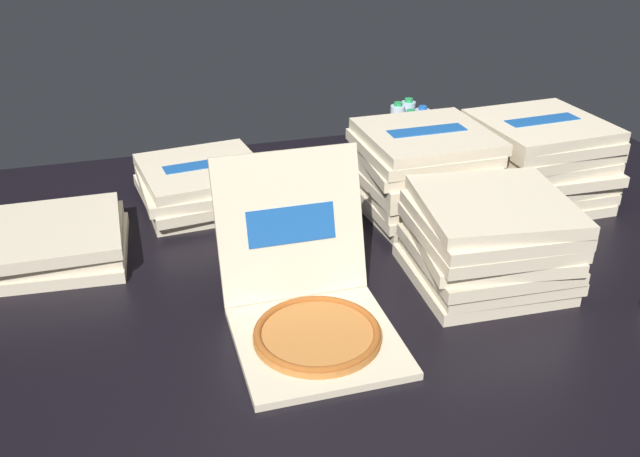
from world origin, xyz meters
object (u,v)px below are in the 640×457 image
pizza_stack_center_near (539,161)px  water_bottle_3 (409,136)px  water_bottle_2 (397,128)px  water_bottle_4 (407,124)px  pizza_stack_center_far (202,185)px  water_bottle_0 (412,143)px  water_bottle_1 (421,132)px  pizza_stack_right_mid (423,173)px  pizza_stack_left_near (55,241)px  pizza_stack_right_far (488,241)px  open_pizza_box (310,304)px

pizza_stack_center_near → water_bottle_3: bearing=121.4°
water_bottle_2 → water_bottle_4: (0.06, 0.04, 0.00)m
water_bottle_2 → water_bottle_4: size_ratio=1.00×
pizza_stack_center_far → water_bottle_4: bearing=20.3°
water_bottle_0 → water_bottle_1: bearing=52.2°
pizza_stack_center_far → pizza_stack_right_mid: 0.77m
pizza_stack_right_mid → pizza_stack_left_near: pizza_stack_right_mid is taller
pizza_stack_right_far → water_bottle_3: pizza_stack_right_far is taller
pizza_stack_center_far → pizza_stack_center_near: 1.20m
water_bottle_1 → water_bottle_3: size_ratio=1.00×
open_pizza_box → water_bottle_2: bearing=58.6°
water_bottle_1 → water_bottle_4: same height
pizza_stack_center_near → water_bottle_2: 0.66m
pizza_stack_center_far → pizza_stack_right_far: (0.72, -0.74, 0.06)m
water_bottle_0 → water_bottle_3: size_ratio=1.00×
water_bottle_4 → water_bottle_2: bearing=-149.8°
water_bottle_0 → water_bottle_4: size_ratio=1.00×
pizza_stack_right_far → pizza_stack_left_near: pizza_stack_right_far is taller
pizza_stack_right_mid → water_bottle_1: (0.21, 0.50, -0.05)m
open_pizza_box → pizza_stack_center_far: (-0.16, 0.84, -0.00)m
pizza_stack_center_far → water_bottle_2: (0.86, 0.30, 0.03)m
pizza_stack_center_near → water_bottle_2: size_ratio=2.10×
pizza_stack_left_near → open_pizza_box: bearing=-42.0°
pizza_stack_left_near → water_bottle_2: water_bottle_2 is taller
pizza_stack_center_near → water_bottle_0: pizza_stack_center_near is taller
pizza_stack_right_mid → water_bottle_2: size_ratio=2.10×
open_pizza_box → water_bottle_1: size_ratio=2.54×
pizza_stack_right_mid → pizza_stack_right_far: size_ratio=0.95×
pizza_stack_center_near → pizza_stack_right_far: pizza_stack_center_near is taller
pizza_stack_center_far → pizza_stack_left_near: 0.55m
open_pizza_box → water_bottle_3: (0.71, 1.03, 0.02)m
open_pizza_box → pizza_stack_right_far: size_ratio=1.15×
pizza_stack_center_near → water_bottle_3: 0.57m
pizza_stack_center_near → pizza_stack_center_far: bearing=166.2°
pizza_stack_right_mid → water_bottle_0: bearing=71.7°
pizza_stack_center_near → water_bottle_2: (-0.30, 0.59, -0.05)m
pizza_stack_center_far → water_bottle_0: bearing=8.0°
pizza_stack_center_far → water_bottle_0: (0.85, 0.12, 0.03)m
pizza_stack_right_mid → water_bottle_3: 0.49m
pizza_stack_left_near → pizza_stack_center_far: bearing=27.2°
pizza_stack_right_mid → water_bottle_3: (0.15, 0.47, -0.05)m
pizza_stack_right_far → pizza_stack_right_mid: bearing=89.8°
pizza_stack_center_far → pizza_stack_right_far: bearing=-45.9°
pizza_stack_right_mid → pizza_stack_center_near: bearing=-1.9°
pizza_stack_center_far → water_bottle_2: bearing=19.5°
water_bottle_0 → water_bottle_1: 0.14m
pizza_stack_center_far → water_bottle_4: 0.98m
water_bottle_0 → water_bottle_2: 0.18m
pizza_stack_center_far → water_bottle_3: water_bottle_3 is taller
water_bottle_0 → water_bottle_1: (0.08, 0.11, 0.00)m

